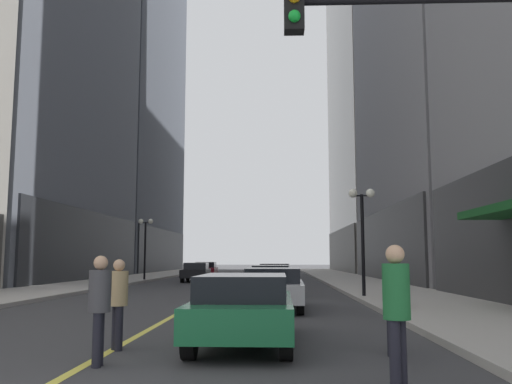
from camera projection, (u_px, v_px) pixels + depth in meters
ground_plane at (236, 281)px, 38.99m from camera, size 200.00×200.00×0.00m
sidewalk_left at (123, 280)px, 39.31m from camera, size 4.50×78.00×0.15m
sidewalk_right at (351, 280)px, 38.69m from camera, size 4.50×78.00×0.15m
lane_centre_stripe at (236, 281)px, 38.99m from camera, size 0.16×70.00×0.01m
building_right_far at (390, 51)px, 66.41m from camera, size 13.10×26.00×53.87m
car_green at (244, 306)px, 10.33m from camera, size 1.83×4.73×1.32m
car_silver at (274, 287)px, 17.21m from camera, size 1.97×4.54×1.32m
car_grey at (271, 279)px, 24.01m from camera, size 1.79×4.69×1.32m
car_red at (275, 274)px, 30.84m from camera, size 1.98×4.54×1.32m
car_black at (196, 271)px, 37.99m from camera, size 1.95×4.68×1.32m
car_maroon at (206, 269)px, 44.76m from camera, size 1.90×4.19×1.32m
pedestrian_with_orange_bag at (100, 301)px, 8.29m from camera, size 0.37×0.37×1.67m
pedestrian_in_grey_suit at (395, 294)px, 9.16m from camera, size 0.37×0.37×1.77m
pedestrian_in_tan_trench at (118, 297)px, 9.73m from camera, size 0.48×0.48×1.61m
pedestrian_in_green_parka at (397, 305)px, 6.74m from camera, size 0.48×0.48×1.80m
traffic_light_near_right at (454, 101)px, 7.32m from camera, size 3.43×0.35×5.65m
street_lamp_left_far at (145, 235)px, 38.51m from camera, size 1.06×0.36×4.43m
street_lamp_right_mid at (362, 218)px, 21.85m from camera, size 1.06×0.36×4.43m
fire_hydrant_right at (405, 298)px, 16.74m from camera, size 0.28×0.28×0.80m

